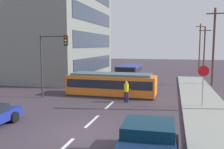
{
  "coord_description": "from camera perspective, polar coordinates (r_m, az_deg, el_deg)",
  "views": [
    {
      "loc": [
        4.52,
        -11.25,
        4.42
      ],
      "look_at": [
        -0.23,
        7.72,
        2.1
      ],
      "focal_mm": 39.34,
      "sensor_mm": 36.0,
      "label": 1
    }
  ],
  "objects": [
    {
      "name": "ground_plane",
      "position": [
        22.17,
        2.02,
        -4.75
      ],
      "size": [
        120.0,
        120.0,
        0.0
      ],
      "primitive_type": "plane",
      "color": "#3E343D"
    },
    {
      "name": "sidewalk_curb_right",
      "position": [
        17.94,
        21.11,
        -7.74
      ],
      "size": [
        3.2,
        36.0,
        0.14
      ],
      "primitive_type": "cube",
      "color": "gray",
      "rests_on": "ground"
    },
    {
      "name": "lane_stripe_0",
      "position": [
        11.2,
        -11.48,
        -16.58
      ],
      "size": [
        0.16,
        2.4,
        0.01
      ],
      "primitive_type": "cube",
      "color": "silver",
      "rests_on": "ground"
    },
    {
      "name": "lane_stripe_1",
      "position": [
        14.68,
        -4.64,
        -10.77
      ],
      "size": [
        0.16,
        2.4,
        0.01
      ],
      "primitive_type": "cube",
      "color": "silver",
      "rests_on": "ground"
    },
    {
      "name": "lane_stripe_2",
      "position": [
        18.37,
        -0.61,
        -7.15
      ],
      "size": [
        0.16,
        2.4,
        0.01
      ],
      "primitive_type": "cube",
      "color": "silver",
      "rests_on": "ground"
    },
    {
      "name": "lane_stripe_3",
      "position": [
        27.56,
        4.44,
        -2.49
      ],
      "size": [
        0.16,
        2.4,
        0.01
      ],
      "primitive_type": "cube",
      "color": "silver",
      "rests_on": "ground"
    },
    {
      "name": "lane_stripe_4",
      "position": [
        33.43,
        6.17,
        -0.88
      ],
      "size": [
        0.16,
        2.4,
        0.01
      ],
      "primitive_type": "cube",
      "color": "silver",
      "rests_on": "ground"
    },
    {
      "name": "corner_building",
      "position": [
        37.47,
        -16.58,
        14.42
      ],
      "size": [
        16.61,
        17.91,
        19.2
      ],
      "color": "gray",
      "rests_on": "ground"
    },
    {
      "name": "streetcar_tram",
      "position": [
        21.74,
        -0.08,
        -2.22
      ],
      "size": [
        7.81,
        2.65,
        1.99
      ],
      "color": "orange",
      "rests_on": "ground"
    },
    {
      "name": "city_bus",
      "position": [
        31.05,
        4.04,
        0.62
      ],
      "size": [
        2.59,
        5.53,
        1.95
      ],
      "color": "navy",
      "rests_on": "ground"
    },
    {
      "name": "pedestrian_crossing",
      "position": [
        19.15,
        3.37,
        -3.72
      ],
      "size": [
        0.51,
        0.36,
        1.67
      ],
      "color": "#232048",
      "rests_on": "ground"
    },
    {
      "name": "pickup_truck_parked",
      "position": [
        9.27,
        8.21,
        -16.31
      ],
      "size": [
        2.37,
        5.05,
        1.55
      ],
      "color": "#102243",
      "rests_on": "ground"
    },
    {
      "name": "stop_sign",
      "position": [
        18.44,
        20.44,
        -0.61
      ],
      "size": [
        0.76,
        0.07,
        2.88
      ],
      "color": "gray",
      "rests_on": "sidewalk_curb_right"
    },
    {
      "name": "traffic_light_mast",
      "position": [
        21.02,
        -13.95,
        4.64
      ],
      "size": [
        2.49,
        0.33,
        5.37
      ],
      "color": "#333333",
      "rests_on": "ground"
    },
    {
      "name": "utility_pole_mid",
      "position": [
        29.41,
        22.55,
        6.24
      ],
      "size": [
        1.8,
        0.24,
        8.48
      ],
      "color": "#4F352C",
      "rests_on": "ground"
    },
    {
      "name": "utility_pole_far",
      "position": [
        40.17,
        20.66,
        5.46
      ],
      "size": [
        1.8,
        0.24,
        7.28
      ],
      "color": "brown",
      "rests_on": "ground"
    },
    {
      "name": "utility_pole_distant",
      "position": [
        52.54,
        19.73,
        6.51
      ],
      "size": [
        1.8,
        0.24,
        8.76
      ],
      "color": "brown",
      "rests_on": "ground"
    }
  ]
}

